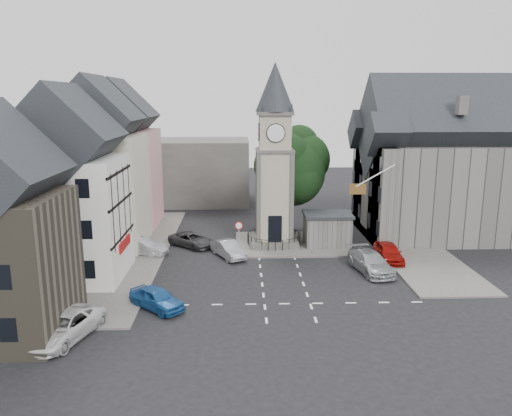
{
  "coord_description": "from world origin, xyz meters",
  "views": [
    {
      "loc": [
        -3.01,
        -36.01,
        13.21
      ],
      "look_at": [
        -1.73,
        5.0,
        4.14
      ],
      "focal_mm": 35.0,
      "sensor_mm": 36.0,
      "label": 1
    }
  ],
  "objects_px": {
    "clock_tower": "(274,157)",
    "car_east_red": "(389,252)",
    "stone_shelter": "(327,229)",
    "car_west_blue": "(157,298)",
    "pedestrian": "(398,234)"
  },
  "relations": [
    {
      "from": "stone_shelter",
      "to": "pedestrian",
      "type": "distance_m",
      "value": 6.76
    },
    {
      "from": "car_east_red",
      "to": "pedestrian",
      "type": "relative_size",
      "value": 2.39
    },
    {
      "from": "clock_tower",
      "to": "stone_shelter",
      "type": "bearing_deg",
      "value": -5.84
    },
    {
      "from": "clock_tower",
      "to": "pedestrian",
      "type": "height_order",
      "value": "clock_tower"
    },
    {
      "from": "pedestrian",
      "to": "clock_tower",
      "type": "bearing_deg",
      "value": -33.49
    },
    {
      "from": "clock_tower",
      "to": "car_east_red",
      "type": "relative_size",
      "value": 3.64
    },
    {
      "from": "clock_tower",
      "to": "pedestrian",
      "type": "xyz_separation_m",
      "value": [
        11.5,
        0.12,
        -7.19
      ]
    },
    {
      "from": "stone_shelter",
      "to": "car_east_red",
      "type": "relative_size",
      "value": 0.96
    },
    {
      "from": "car_east_red",
      "to": "pedestrian",
      "type": "bearing_deg",
      "value": 66.09
    },
    {
      "from": "stone_shelter",
      "to": "clock_tower",
      "type": "bearing_deg",
      "value": 174.16
    },
    {
      "from": "stone_shelter",
      "to": "car_west_blue",
      "type": "bearing_deg",
      "value": -134.41
    },
    {
      "from": "car_east_red",
      "to": "pedestrian",
      "type": "distance_m",
      "value": 5.62
    },
    {
      "from": "car_west_blue",
      "to": "pedestrian",
      "type": "height_order",
      "value": "pedestrian"
    },
    {
      "from": "car_west_blue",
      "to": "car_east_red",
      "type": "bearing_deg",
      "value": -20.58
    },
    {
      "from": "car_west_blue",
      "to": "car_east_red",
      "type": "relative_size",
      "value": 0.93
    }
  ]
}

